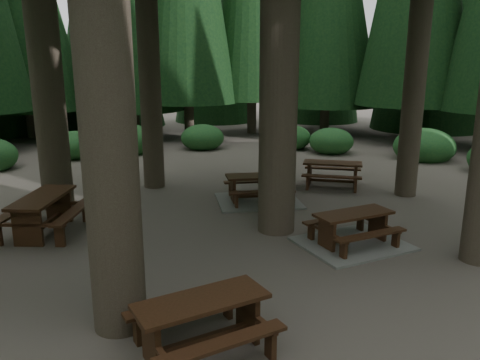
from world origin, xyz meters
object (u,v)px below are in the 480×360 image
object	(u,v)px
picnic_table_c	(258,193)
picnic_table_d	(332,170)
picnic_table_b	(44,208)
picnic_table_e	(202,317)
picnic_table_a	(353,234)

from	to	relation	value
picnic_table_c	picnic_table_d	xyz separation A→B (m)	(2.75, 0.99, 0.26)
picnic_table_b	picnic_table_c	bearing A→B (deg)	-61.46
picnic_table_c	picnic_table_d	bearing A→B (deg)	26.43
picnic_table_c	picnic_table_e	world-z (taller)	same
picnic_table_b	picnic_table_d	bearing A→B (deg)	-58.37
picnic_table_d	picnic_table_e	size ratio (longest dim) A/B	1.10
picnic_table_c	picnic_table_b	bearing A→B (deg)	-162.50
picnic_table_c	picnic_table_e	bearing A→B (deg)	-107.39
picnic_table_b	picnic_table_a	bearing A→B (deg)	-94.32
picnic_table_c	picnic_table_e	distance (m)	7.08
picnic_table_a	picnic_table_c	distance (m)	3.73
picnic_table_d	picnic_table_c	bearing A→B (deg)	-131.84
picnic_table_b	picnic_table_e	distance (m)	5.99
picnic_table_e	picnic_table_d	bearing A→B (deg)	38.95
picnic_table_a	picnic_table_e	size ratio (longest dim) A/B	1.18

